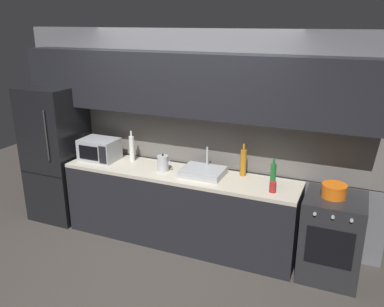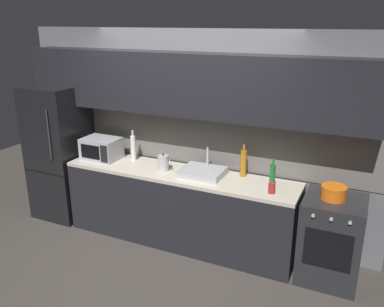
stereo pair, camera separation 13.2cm
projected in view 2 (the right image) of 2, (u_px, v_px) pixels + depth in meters
The scene contains 13 objects.
ground_plane at pixel (141, 281), 4.16m from camera, with size 10.00×10.00×0.00m, color #3D3833.
back_wall at pixel (189, 113), 4.70m from camera, with size 4.56×0.44×2.50m.
counter_run at pixel (179, 207), 4.79m from camera, with size 2.82×0.60×0.90m.
refrigerator at pixel (60, 152), 5.37m from camera, with size 0.68×0.69×1.79m.
oven_range at pixel (331, 239), 4.09m from camera, with size 0.60×0.62×0.90m.
microwave at pixel (101, 148), 5.07m from camera, with size 0.46×0.35×0.27m.
sink_basin at pixel (203, 172), 4.54m from camera, with size 0.48×0.38×0.30m.
kettle at pixel (163, 163), 4.68m from camera, with size 0.17×0.13×0.21m.
wine_bottle_white at pixel (133, 148), 5.01m from camera, with size 0.06×0.06×0.39m.
wine_bottle_green at pixel (272, 176), 4.16m from camera, with size 0.06×0.06×0.33m.
wine_bottle_amber at pixel (243, 163), 4.49m from camera, with size 0.07×0.07×0.37m.
mug_red at pixel (272, 188), 4.07m from camera, with size 0.07×0.07×0.11m, color #A82323.
cooking_pot at pixel (334, 192), 3.94m from camera, with size 0.25×0.25×0.14m.
Camera 2 is at (1.98, -2.96, 2.59)m, focal length 37.30 mm.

